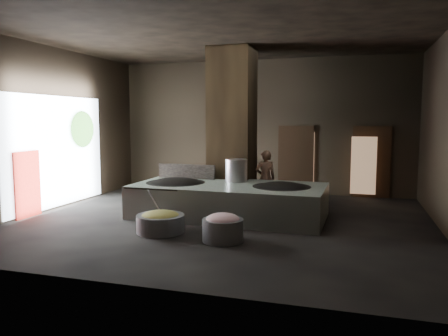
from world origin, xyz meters
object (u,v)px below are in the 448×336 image
(wok_left, at_px, (176,186))
(veg_basin, at_px, (161,223))
(hearth_platform, at_px, (229,201))
(wok_right, at_px, (282,190))
(meat_basin, at_px, (223,230))
(stock_pot, at_px, (236,171))
(cook, at_px, (265,178))

(wok_left, xyz_separation_m, veg_basin, (0.42, -1.86, -0.55))
(hearth_platform, distance_m, wok_left, 1.49)
(wok_right, bearing_deg, meat_basin, -110.39)
(stock_pot, xyz_separation_m, meat_basin, (0.46, -2.76, -0.90))
(cook, height_order, meat_basin, cook)
(wok_right, height_order, cook, cook)
(hearth_platform, xyz_separation_m, wok_right, (1.35, 0.05, 0.33))
(hearth_platform, relative_size, veg_basin, 4.55)
(veg_basin, bearing_deg, stock_pot, 66.40)
(stock_pot, distance_m, cook, 1.36)
(hearth_platform, height_order, cook, cook)
(wok_right, bearing_deg, hearth_platform, -177.88)
(cook, distance_m, veg_basin, 4.06)
(stock_pot, bearing_deg, veg_basin, -113.60)
(wok_left, height_order, cook, cook)
(wok_left, relative_size, cook, 0.95)
(wok_left, height_order, stock_pot, stock_pot)
(wok_right, xyz_separation_m, cook, (-0.75, 1.71, 0.05))
(hearth_platform, height_order, wok_left, wok_left)
(wok_right, relative_size, meat_basin, 1.68)
(wok_left, relative_size, veg_basin, 1.43)
(stock_pot, height_order, meat_basin, stock_pot)
(wok_left, bearing_deg, cook, 41.44)
(hearth_platform, xyz_separation_m, cook, (0.60, 1.76, 0.38))
(wok_right, relative_size, cook, 0.88)
(wok_right, bearing_deg, veg_basin, -140.44)
(wok_right, bearing_deg, cook, 113.85)
(cook, bearing_deg, meat_basin, 63.15)
(hearth_platform, distance_m, meat_basin, 2.27)
(hearth_platform, xyz_separation_m, meat_basin, (0.51, -2.21, -0.19))
(hearth_platform, xyz_separation_m, wok_left, (-1.45, -0.05, 0.33))
(stock_pot, xyz_separation_m, cook, (0.55, 1.21, -0.33))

